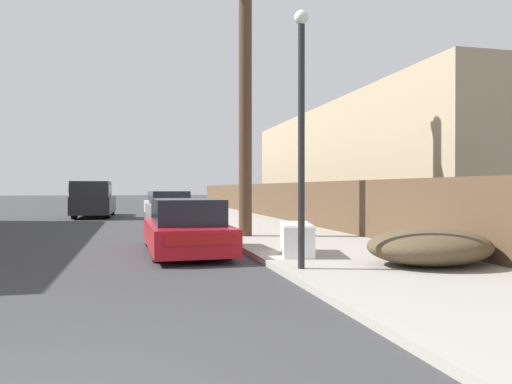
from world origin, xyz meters
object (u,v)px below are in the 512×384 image
Objects in this scene: parked_sports_car_red at (185,229)px; pickup_truck at (93,200)px; discarded_fridge at (296,239)px; utility_pole at (245,93)px; brush_pile at (430,247)px; car_parked_mid at (169,209)px; car_parked_far at (163,204)px; street_lamp at (301,118)px.

pickup_truck is at bearing 100.51° from parked_sports_car_red.
pickup_truck is at bearing 121.15° from discarded_fridge.
parked_sports_car_red is at bearing -127.71° from utility_pole.
utility_pole is at bearing 105.80° from discarded_fridge.
utility_pole is 3.55× the size of brush_pile.
pickup_truck is 2.41× the size of brush_pile.
car_parked_mid is 1.04× the size of car_parked_far.
utility_pole reaches higher than brush_pile.
brush_pile is at bearing 111.96° from pickup_truck.
utility_pole reaches higher than pickup_truck.
discarded_fridge is 5.85m from utility_pole.
discarded_fridge is 2.81m from brush_pile.
car_parked_far is 0.94× the size of street_lamp.
street_lamp is at bearing 105.55° from pickup_truck.
pickup_truck is 14.46m from utility_pole.
utility_pole is 6.40m from street_lamp.
street_lamp is at bearing -65.82° from parked_sports_car_red.
car_parked_mid is 7.00m from pickup_truck.
car_parked_mid is at bearing 96.39° from street_lamp.
street_lamp reaches higher than brush_pile.
utility_pole reaches higher than car_parked_mid.
car_parked_far is at bearing 96.86° from utility_pole.
utility_pole is (2.04, 2.64, 3.82)m from parked_sports_car_red.
pickup_truck is (-3.54, 6.03, 0.29)m from car_parked_mid.
discarded_fridge is at bearing -38.33° from parked_sports_car_red.
parked_sports_car_red is 0.83× the size of pickup_truck.
brush_pile is (7.45, -19.35, -0.48)m from pickup_truck.
utility_pole is at bearing 113.32° from pickup_truck.
car_parked_far is at bearing 109.21° from discarded_fridge.
discarded_fridge is 18.35m from car_parked_far.
car_parked_far is (0.14, 7.00, -0.02)m from car_parked_mid.
car_parked_mid reaches higher than car_parked_far.
parked_sports_car_red is 5.57m from brush_pile.
street_lamp is at bearing -93.19° from utility_pole.
utility_pole is at bearing 86.81° from street_lamp.
street_lamp is at bearing -85.31° from car_parked_mid.
discarded_fridge is 3.03m from street_lamp.
car_parked_mid is 7.00m from car_parked_far.
car_parked_mid is at bearing 104.65° from utility_pole.
car_parked_mid is at bearing 106.37° from brush_pile.
car_parked_mid is 8.10m from utility_pole.
car_parked_far is at bearing 87.16° from car_parked_mid.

